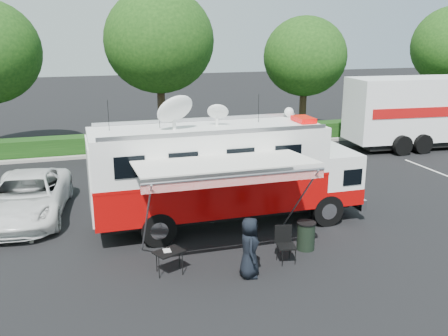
{
  "coord_description": "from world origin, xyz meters",
  "views": [
    {
      "loc": [
        -4.88,
        -15.57,
        6.6
      ],
      "look_at": [
        0.0,
        0.5,
        1.9
      ],
      "focal_mm": 40.0,
      "sensor_mm": 36.0,
      "label": 1
    }
  ],
  "objects_px": {
    "white_suv": "(29,217)",
    "folding_table": "(169,253)",
    "trash_bin": "(306,236)",
    "command_truck": "(226,172)"
  },
  "relations": [
    {
      "from": "command_truck",
      "to": "white_suv",
      "type": "height_order",
      "value": "command_truck"
    },
    {
      "from": "command_truck",
      "to": "trash_bin",
      "type": "relative_size",
      "value": 10.44
    },
    {
      "from": "white_suv",
      "to": "folding_table",
      "type": "relative_size",
      "value": 5.93
    },
    {
      "from": "trash_bin",
      "to": "command_truck",
      "type": "bearing_deg",
      "value": 123.35
    },
    {
      "from": "white_suv",
      "to": "trash_bin",
      "type": "relative_size",
      "value": 6.38
    },
    {
      "from": "folding_table",
      "to": "command_truck",
      "type": "bearing_deg",
      "value": 49.54
    },
    {
      "from": "white_suv",
      "to": "trash_bin",
      "type": "bearing_deg",
      "value": -26.0
    },
    {
      "from": "command_truck",
      "to": "white_suv",
      "type": "distance_m",
      "value": 7.42
    },
    {
      "from": "command_truck",
      "to": "folding_table",
      "type": "relative_size",
      "value": 9.71
    },
    {
      "from": "white_suv",
      "to": "folding_table",
      "type": "distance_m",
      "value": 7.05
    }
  ]
}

